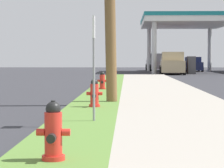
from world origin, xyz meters
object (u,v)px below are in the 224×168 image
Objects in this scene: fire_hydrant_fifth at (114,72)px; car_navy_by_near_pump at (193,65)px; fire_hydrant_second at (94,94)px; truck_silver_on_apron at (157,63)px; car_red_by_far_pump at (174,65)px; truck_tan_at_forecourt at (172,64)px; street_sign_post at (94,46)px; fire_hydrant_fourth at (111,76)px; fire_hydrant_nearest at (53,134)px; fire_hydrant_third at (102,81)px.

fire_hydrant_fifth is 21.23m from car_navy_by_near_pump.
fire_hydrant_second is 45.41m from truck_silver_on_apron.
car_red_by_far_pump is 6.82m from truck_tan_at_forecourt.
truck_tan_at_forecourt is (4.68, 34.46, -0.72)m from street_sign_post.
truck_tan_at_forecourt reaches higher than car_navy_by_near_pump.
truck_tan_at_forecourt is at bearing 81.22° from fire_hydrant_second.
fire_hydrant_second is 0.14× the size of truck_tan_at_forecourt.
street_sign_post is 34.78m from truck_tan_at_forecourt.
truck_tan_at_forecourt is (-3.16, -10.27, 0.19)m from car_navy_by_near_pump.
fire_hydrant_fifth is 0.13× the size of truck_silver_on_apron.
fire_hydrant_fifth is 17.12m from car_red_by_far_pump.
truck_tan_at_forecourt is at bearing -87.90° from truck_silver_on_apron.
fire_hydrant_fourth is at bearing -89.70° from fire_hydrant_fifth.
car_red_by_far_pump reaches higher than fire_hydrant_fifth.
street_sign_post is 0.46× the size of car_red_by_far_pump.
fire_hydrant_second is at bearing 89.47° from fire_hydrant_nearest.
fire_hydrant_third is at bearing -96.88° from truck_silver_on_apron.
car_red_by_far_pump reaches higher than fire_hydrant_nearest.
fire_hydrant_nearest is 6.95m from fire_hydrant_second.
fire_hydrant_fifth is (-0.04, 8.09, 0.00)m from fire_hydrant_fourth.
fire_hydrant_third is 31.15m from car_red_by_far_pump.
truck_silver_on_apron is at bearing 82.01° from fire_hydrant_fourth.
fire_hydrant_nearest is at bearing -90.53° from fire_hydrant_second.
fire_hydrant_fifth is at bearing 90.13° from fire_hydrant_second.
fire_hydrant_fifth is (0.12, 14.46, 0.00)m from fire_hydrant_third.
street_sign_post is at bearing 86.46° from fire_hydrant_nearest.
truck_silver_on_apron is (4.41, 23.07, 0.47)m from fire_hydrant_fifth.
truck_tan_at_forecourt is at bearing 82.69° from fire_hydrant_nearest.
truck_tan_at_forecourt is at bearing -96.88° from car_red_by_far_pump.
truck_silver_on_apron is at bearing 92.10° from truck_tan_at_forecourt.
fire_hydrant_third is at bearing -90.46° from fire_hydrant_fifth.
fire_hydrant_third is 1.00× the size of fire_hydrant_fifth.
fire_hydrant_third is 1.00× the size of fire_hydrant_fourth.
fire_hydrant_fourth is 31.47m from truck_silver_on_apron.
truck_silver_on_apron is (4.36, 45.20, 0.47)m from fire_hydrant_second.
truck_tan_at_forecourt is at bearing 82.26° from street_sign_post.
truck_silver_on_apron is (4.37, 31.16, 0.47)m from fire_hydrant_fourth.
truck_silver_on_apron reaches higher than car_red_by_far_pump.
fire_hydrant_fifth is 0.16× the size of car_red_by_far_pump.
fire_hydrant_second is 0.16× the size of car_red_by_far_pump.
fire_hydrant_third is 0.13× the size of truck_silver_on_apron.
fire_hydrant_third is at bearing -100.82° from car_red_by_far_pump.
truck_tan_at_forecourt reaches higher than fire_hydrant_nearest.
fire_hydrant_second is at bearing -98.45° from car_red_by_far_pump.
fire_hydrant_fourth is (-0.01, 14.04, 0.00)m from fire_hydrant_second.
fire_hydrant_second is 31.87m from truck_tan_at_forecourt.
street_sign_post reaches higher than truck_silver_on_apron.
fire_hydrant_third and fire_hydrant_fourth have the same top height.
fire_hydrant_second and fire_hydrant_fifth have the same top height.
fire_hydrant_second is at bearing -89.96° from fire_hydrant_fourth.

